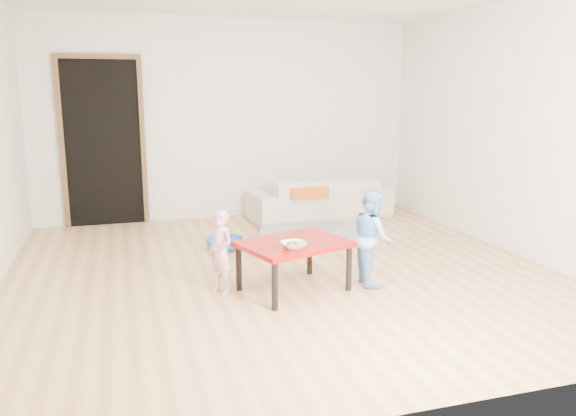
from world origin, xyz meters
name	(u,v)px	position (x,y,z in m)	size (l,w,h in m)	color
floor	(282,271)	(0.00, 0.00, 0.00)	(5.00, 5.00, 0.01)	tan
back_wall	(229,120)	(0.00, 2.50, 1.30)	(5.00, 0.02, 2.60)	white
right_wall	(515,128)	(2.50, 0.00, 1.30)	(0.02, 5.00, 2.60)	white
doorway	(103,144)	(-1.60, 2.48, 1.02)	(1.02, 0.08, 2.11)	brown
sofa	(320,197)	(1.12, 2.05, 0.27)	(1.88, 0.74, 0.55)	beige
cushion	(304,191)	(0.82, 1.79, 0.43)	(0.50, 0.44, 0.13)	#DC5E18
red_table	(294,266)	(-0.05, -0.54, 0.22)	(0.86, 0.65, 0.43)	#950D08
bowl	(294,245)	(-0.11, -0.72, 0.46)	(0.20, 0.20, 0.05)	white
broccoli	(294,245)	(-0.11, -0.72, 0.46)	(0.12, 0.12, 0.06)	#2D5919
child_pink	(221,252)	(-0.65, -0.42, 0.35)	(0.26, 0.17, 0.71)	pink
child_blue	(372,237)	(0.66, -0.55, 0.42)	(0.41, 0.32, 0.84)	#69B3F3
basin	(225,244)	(-0.39, 0.87, 0.06)	(0.40, 0.40, 0.13)	#2F60B3
blanket	(310,233)	(0.68, 1.17, 0.03)	(1.19, 0.99, 0.06)	#9F988C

